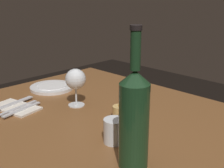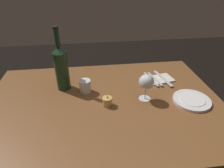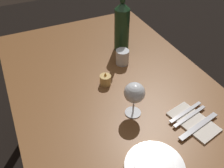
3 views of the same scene
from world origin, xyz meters
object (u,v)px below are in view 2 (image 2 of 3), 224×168
(fork_outer, at_px, (151,79))
(table_knife, at_px, (163,78))
(dinner_plate, at_px, (192,100))
(folded_napkin, at_px, (158,79))
(wine_bottle, at_px, (61,67))
(wine_glass_left, at_px, (146,82))
(fork_inner, at_px, (155,79))
(water_tumbler, at_px, (85,87))
(votive_candle, at_px, (107,102))

(fork_outer, distance_m, table_knife, 0.08)
(dinner_plate, xyz_separation_m, table_knife, (-0.08, 0.25, 0.00))
(folded_napkin, xyz_separation_m, table_knife, (0.03, 0.00, 0.01))
(wine_bottle, distance_m, fork_outer, 0.57)
(wine_glass_left, distance_m, fork_inner, 0.24)
(wine_glass_left, distance_m, folded_napkin, 0.26)
(water_tumbler, height_order, votive_candle, water_tumbler)
(votive_candle, distance_m, fork_inner, 0.40)
(votive_candle, relative_size, dinner_plate, 0.33)
(wine_bottle, relative_size, votive_candle, 5.60)
(fork_outer, bearing_deg, dinner_plate, -57.46)
(wine_glass_left, relative_size, dinner_plate, 0.75)
(wine_bottle, relative_size, fork_outer, 2.10)
(wine_glass_left, height_order, folded_napkin, wine_glass_left)
(wine_glass_left, xyz_separation_m, wine_bottle, (-0.46, 0.17, 0.03))
(wine_bottle, bearing_deg, fork_inner, 1.80)
(folded_napkin, relative_size, table_knife, 1.00)
(water_tumbler, xyz_separation_m, dinner_plate, (0.58, -0.17, -0.03))
(fork_inner, bearing_deg, fork_outer, 180.00)
(votive_candle, distance_m, folded_napkin, 0.42)
(fork_inner, distance_m, table_knife, 0.05)
(votive_candle, bearing_deg, wine_glass_left, 8.26)
(fork_outer, relative_size, table_knife, 0.85)
(fork_inner, relative_size, table_knife, 0.85)
(dinner_plate, xyz_separation_m, fork_outer, (-0.16, 0.25, 0.00))
(folded_napkin, xyz_separation_m, fork_outer, (-0.05, 0.00, 0.01))
(water_tumbler, height_order, table_knife, water_tumbler)
(fork_inner, height_order, table_knife, same)
(wine_bottle, relative_size, folded_napkin, 1.80)
(folded_napkin, bearing_deg, wine_bottle, -178.28)
(votive_candle, xyz_separation_m, folded_napkin, (0.36, 0.22, -0.02))
(folded_napkin, height_order, fork_inner, fork_inner)
(fork_inner, xyz_separation_m, fork_outer, (-0.02, 0.00, 0.00))
(wine_bottle, distance_m, water_tumbler, 0.18)
(votive_candle, bearing_deg, wine_bottle, 140.13)
(wine_glass_left, height_order, votive_candle, wine_glass_left)
(wine_glass_left, bearing_deg, votive_candle, -171.74)
(wine_bottle, relative_size, dinner_plate, 1.85)
(water_tumbler, distance_m, table_knife, 0.51)
(fork_outer, xyz_separation_m, table_knife, (0.08, 0.00, 0.00))
(fork_inner, xyz_separation_m, table_knife, (0.05, 0.00, 0.00))
(folded_napkin, bearing_deg, water_tumbler, -170.84)
(wine_bottle, xyz_separation_m, fork_inner, (0.57, 0.02, -0.13))
(wine_bottle, xyz_separation_m, folded_napkin, (0.60, 0.02, -0.14))
(fork_inner, height_order, fork_outer, same)
(votive_candle, xyz_separation_m, fork_outer, (0.31, 0.22, -0.01))
(fork_outer, bearing_deg, fork_inner, 0.00)
(wine_glass_left, bearing_deg, fork_inner, 57.72)
(wine_glass_left, xyz_separation_m, votive_candle, (-0.21, -0.03, -0.08))
(water_tumbler, bearing_deg, table_knife, 8.62)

